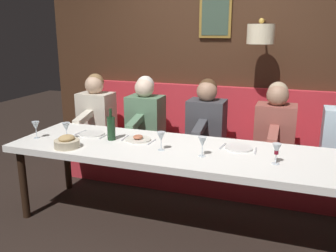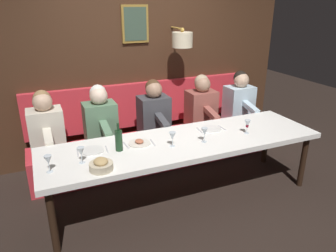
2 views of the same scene
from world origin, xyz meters
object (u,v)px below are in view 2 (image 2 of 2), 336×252
(wine_glass_2, at_px, (247,124))
(wine_glass_0, at_px, (172,136))
(diner_near, at_px, (201,104))
(wine_bottle, at_px, (119,140))
(wine_glass_3, at_px, (81,152))
(bread_bowl, at_px, (101,165))
(diner_farthest, at_px, (46,125))
(wine_glass_1, at_px, (48,160))
(wine_glass_4, at_px, (204,132))
(dining_table, at_px, (184,145))
(diner_far, at_px, (100,118))
(diner_nearest, at_px, (239,99))
(diner_middle, at_px, (154,111))

(wine_glass_2, bearing_deg, wine_glass_0, 89.23)
(diner_near, relative_size, wine_bottle, 2.64)
(wine_glass_3, bearing_deg, bread_bowl, -145.55)
(diner_farthest, relative_size, wine_glass_1, 4.82)
(wine_glass_0, relative_size, wine_glass_1, 1.00)
(wine_glass_4, bearing_deg, wine_glass_0, 85.36)
(wine_glass_0, bearing_deg, bread_bowl, 104.38)
(dining_table, relative_size, diner_farthest, 3.98)
(wine_glass_4, bearing_deg, diner_near, -27.16)
(diner_near, xyz_separation_m, wine_glass_1, (-1.04, 2.13, 0.04))
(wine_glass_3, bearing_deg, wine_glass_0, -89.99)
(diner_far, relative_size, wine_glass_1, 4.82)
(wine_glass_0, bearing_deg, diner_nearest, -57.48)
(diner_near, xyz_separation_m, diner_middle, (0.00, 0.72, 0.00))
(wine_glass_0, bearing_deg, diner_farthest, 51.01)
(wine_glass_1, bearing_deg, bread_bowl, -108.28)
(diner_near, height_order, wine_glass_2, diner_near)
(wine_bottle, height_order, bread_bowl, wine_bottle)
(diner_farthest, height_order, bread_bowl, diner_farthest)
(wine_glass_1, distance_m, wine_bottle, 0.73)
(diner_near, height_order, diner_middle, same)
(diner_farthest, xyz_separation_m, wine_glass_3, (-0.98, -0.26, 0.04))
(diner_nearest, xyz_separation_m, wine_glass_3, (-0.98, 2.48, 0.04))
(diner_nearest, relative_size, wine_bottle, 2.64)
(diner_near, height_order, bread_bowl, diner_near)
(diner_far, bearing_deg, wine_glass_2, -123.25)
(diner_far, bearing_deg, bread_bowl, 168.24)
(diner_middle, bearing_deg, wine_bottle, 140.09)
(wine_glass_0, xyz_separation_m, bread_bowl, (-0.21, 0.81, -0.07))
(diner_nearest, bearing_deg, diner_near, 90.00)
(diner_near, height_order, wine_glass_3, diner_near)
(diner_far, height_order, wine_glass_3, diner_far)
(dining_table, bearing_deg, bread_bowl, 106.89)
(wine_glass_0, bearing_deg, wine_glass_2, -90.77)
(diner_middle, distance_m, wine_glass_0, 0.99)
(diner_middle, xyz_separation_m, wine_glass_1, (-1.04, 1.41, 0.04))
(diner_farthest, relative_size, wine_glass_4, 4.82)
(wine_glass_2, xyz_separation_m, wine_bottle, (0.14, 1.49, 0.00))
(wine_glass_2, bearing_deg, wine_bottle, 84.59)
(diner_nearest, xyz_separation_m, diner_near, (0.00, 0.65, 0.00))
(wine_glass_2, bearing_deg, wine_glass_4, 91.71)
(dining_table, bearing_deg, wine_glass_1, 96.21)
(diner_far, xyz_separation_m, bread_bowl, (-1.18, 0.25, -0.03))
(dining_table, bearing_deg, diner_middle, 1.47)
(dining_table, bearing_deg, diner_near, -38.46)
(diner_farthest, xyz_separation_m, wine_bottle, (-0.85, -0.66, 0.04))
(diner_near, distance_m, wine_glass_1, 2.37)
(wine_glass_4, bearing_deg, diner_far, 42.74)
(wine_glass_1, bearing_deg, wine_glass_0, -87.18)
(wine_bottle, bearing_deg, diner_farthest, 37.91)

